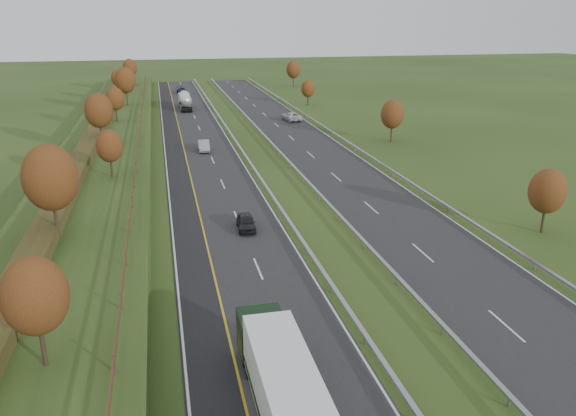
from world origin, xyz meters
name	(u,v)px	position (x,y,z in m)	size (l,w,h in m)	color
ground	(266,165)	(8.00, 55.00, 0.00)	(400.00, 400.00, 0.00)	#294117
near_carriageway	(203,159)	(0.00, 60.00, 0.02)	(10.50, 200.00, 0.04)	#232326
far_carriageway	(317,153)	(16.50, 60.00, 0.02)	(10.50, 200.00, 0.04)	#232326
hard_shoulder	(175,160)	(-3.75, 60.00, 0.02)	(3.00, 200.00, 0.04)	black
lane_markings	(249,157)	(6.40, 59.88, 0.05)	(26.75, 200.00, 0.01)	silver
embankment_left	(105,157)	(-13.00, 60.00, 1.00)	(12.00, 200.00, 2.00)	#294117
hedge_left	(87,146)	(-15.00, 60.00, 2.55)	(2.20, 180.00, 1.10)	#363716
fence_left	(138,143)	(-8.50, 59.59, 2.73)	(0.12, 189.06, 1.20)	#422B19
median_barrier_near	(243,153)	(5.70, 60.00, 0.61)	(0.32, 200.00, 0.71)	gray
median_barrier_far	(279,151)	(10.80, 60.00, 0.61)	(0.32, 200.00, 0.71)	gray
outer_barrier_far	(355,147)	(22.30, 60.00, 0.62)	(0.32, 200.00, 0.71)	gray
trees_left	(101,121)	(-12.64, 56.63, 6.37)	(6.64, 164.30, 7.66)	#2D2116
trees_far	(342,95)	(29.80, 89.21, 4.25)	(8.45, 118.60, 7.12)	#2D2116
box_lorry	(290,407)	(-0.72, 3.59, 2.33)	(2.58, 16.28, 4.06)	black
road_tanker	(185,100)	(0.10, 105.77, 1.86)	(2.40, 11.22, 3.46)	silver
car_dark_near	(246,222)	(1.66, 31.75, 0.72)	(1.61, 3.99, 1.36)	black
car_silver_mid	(204,146)	(0.60, 65.00, 0.80)	(1.60, 4.59, 1.51)	#98989C
car_small_far	(182,91)	(0.60, 131.36, 0.77)	(2.04, 5.01, 1.45)	#121E38
car_oncoming	(291,116)	(18.92, 86.74, 0.84)	(2.67, 5.79, 1.61)	silver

